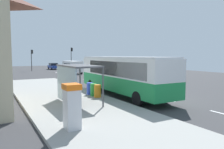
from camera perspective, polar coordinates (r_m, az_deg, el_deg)
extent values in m
cube|color=#38383A|center=(29.49, -7.14, -1.51)|extent=(56.00, 92.00, 0.04)
cube|color=#999993|center=(16.15, -11.78, -6.59)|extent=(6.20, 30.00, 0.18)
cube|color=silver|center=(16.98, 13.67, -6.35)|extent=(0.16, 2.20, 0.01)
cube|color=silver|center=(20.83, 4.17, -4.13)|extent=(0.16, 2.20, 0.01)
cube|color=silver|center=(25.09, -2.21, -2.56)|extent=(0.16, 2.20, 0.01)
cube|color=silver|center=(29.59, -6.69, -1.44)|extent=(0.16, 2.20, 0.01)
cube|color=silver|center=(34.22, -9.97, -0.61)|extent=(0.16, 2.20, 0.01)
cube|color=silver|center=(38.94, -12.46, 0.02)|extent=(0.16, 2.20, 0.01)
cube|color=silver|center=(43.73, -14.41, 0.52)|extent=(0.16, 2.20, 0.01)
cube|color=#1E8C47|center=(17.85, 2.83, -2.19)|extent=(2.67, 11.04, 1.15)
cube|color=silver|center=(17.73, 2.84, 1.99)|extent=(2.67, 11.04, 1.45)
cube|color=silver|center=(17.71, 2.86, 4.49)|extent=(2.54, 10.81, 0.12)
cube|color=black|center=(22.55, -4.46, 2.44)|extent=(2.30, 0.15, 1.22)
cube|color=black|center=(16.69, 0.21, 1.55)|extent=(0.21, 8.58, 1.10)
cylinder|color=black|center=(20.84, -5.49, -2.76)|extent=(0.30, 1.00, 1.00)
cylinder|color=black|center=(21.83, -0.03, -2.38)|extent=(0.30, 1.00, 1.00)
cylinder|color=black|center=(14.28, 6.78, -6.37)|extent=(0.30, 1.00, 1.00)
cylinder|color=black|center=(15.68, 13.54, -5.45)|extent=(0.30, 1.00, 1.00)
cube|color=white|center=(40.67, -10.41, 2.12)|extent=(2.24, 5.29, 1.96)
cube|color=black|center=(40.66, -10.41, 2.59)|extent=(2.18, 3.21, 0.44)
cylinder|color=black|center=(39.25, -8.07, 0.62)|extent=(0.25, 0.69, 0.68)
cylinder|color=black|center=(38.55, -10.51, 0.50)|extent=(0.25, 0.69, 0.68)
cylinder|color=black|center=(42.92, -10.27, 0.96)|extent=(0.25, 0.69, 0.68)
cylinder|color=black|center=(42.27, -12.53, 0.86)|extent=(0.25, 0.69, 0.68)
cube|color=black|center=(44.22, -11.85, 1.41)|extent=(1.90, 4.44, 0.60)
cube|color=black|center=(44.00, -11.79, 2.18)|extent=(1.64, 2.41, 0.60)
cylinder|color=black|center=(45.46, -13.38, 1.10)|extent=(0.21, 0.64, 0.64)
cylinder|color=black|center=(45.91, -11.40, 1.17)|extent=(0.21, 0.64, 0.64)
cylinder|color=black|center=(42.57, -12.32, 0.86)|extent=(0.21, 0.64, 0.64)
cylinder|color=black|center=(43.06, -10.23, 0.95)|extent=(0.21, 0.64, 0.64)
cube|color=navy|center=(53.94, -15.16, 1.97)|extent=(1.83, 4.41, 0.60)
cube|color=black|center=(54.11, -15.23, 2.62)|extent=(1.60, 2.39, 0.60)
cylinder|color=black|center=(52.72, -13.89, 1.61)|extent=(0.20, 0.64, 0.64)
cylinder|color=black|center=(52.30, -15.62, 1.54)|extent=(0.20, 0.64, 0.64)
cylinder|color=black|center=(55.61, -14.72, 1.76)|extent=(0.20, 0.64, 0.64)
cylinder|color=black|center=(55.22, -16.36, 1.70)|extent=(0.20, 0.64, 0.64)
cube|color=silver|center=(9.47, -10.49, -8.98)|extent=(0.60, 0.70, 1.70)
cube|color=orange|center=(9.29, -10.58, -3.17)|extent=(0.66, 0.76, 0.24)
cube|color=black|center=(9.52, -8.74, -7.21)|extent=(0.03, 0.36, 0.44)
cylinder|color=orange|center=(16.34, -3.82, -4.35)|extent=(0.52, 0.52, 0.95)
cylinder|color=green|center=(16.96, -4.85, -4.01)|extent=(0.52, 0.52, 0.95)
cylinder|color=blue|center=(17.59, -5.81, -3.69)|extent=(0.52, 0.52, 0.95)
cylinder|color=#2D2D2D|center=(50.93, -10.69, 4.12)|extent=(0.14, 0.14, 5.19)
cube|color=black|center=(51.02, -10.49, 6.48)|extent=(0.24, 0.28, 0.84)
sphere|color=red|center=(51.07, -10.37, 6.79)|extent=(0.16, 0.16, 0.16)
sphere|color=#3C2C03|center=(51.06, -10.36, 6.48)|extent=(0.16, 0.16, 0.16)
sphere|color=black|center=(51.05, -10.36, 6.16)|extent=(0.16, 0.16, 0.16)
cylinder|color=#2D2D2D|center=(49.60, -20.44, 3.52)|extent=(0.14, 0.14, 4.59)
cube|color=black|center=(49.63, -20.25, 5.60)|extent=(0.24, 0.28, 0.84)
sphere|color=#360606|center=(49.66, -20.12, 5.93)|extent=(0.16, 0.16, 0.16)
sphere|color=#F2B20C|center=(49.65, -20.11, 5.61)|extent=(0.16, 0.16, 0.16)
sphere|color=black|center=(49.65, -20.10, 5.28)|extent=(0.16, 0.16, 0.16)
cube|color=#4C4C51|center=(14.44, -8.88, 2.26)|extent=(1.80, 4.00, 0.10)
cube|color=#8CA5B2|center=(14.27, -12.00, -2.67)|extent=(0.06, 3.80, 2.30)
cylinder|color=#4C4C51|center=(13.17, -2.38, -3.32)|extent=(0.10, 0.10, 2.44)
cylinder|color=#4C4C51|center=(16.61, -8.41, -1.64)|extent=(0.10, 0.10, 2.44)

